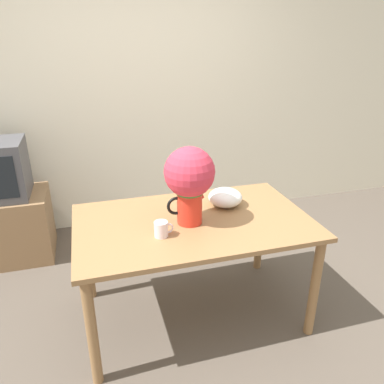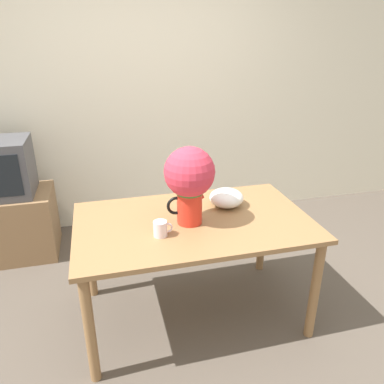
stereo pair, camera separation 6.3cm
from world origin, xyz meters
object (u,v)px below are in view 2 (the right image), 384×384
Objects in this scene: flower_vase at (189,179)px; tv_set at (2,168)px; white_bowl at (226,198)px; coffee_mug at (161,229)px.

flower_vase reaches higher than tv_set.
tv_set is at bearing 147.73° from white_bowl.
flower_vase is at bearing 30.90° from coffee_mug.
coffee_mug is (-0.20, -0.12, -0.25)m from flower_vase.
flower_vase is 0.34m from coffee_mug.
coffee_mug is 0.58m from white_bowl.
coffee_mug is 0.49× the size of white_bowl.
tv_set is at bearing 129.92° from coffee_mug.
tv_set reaches higher than white_bowl.
tv_set is at bearing 137.61° from flower_vase.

